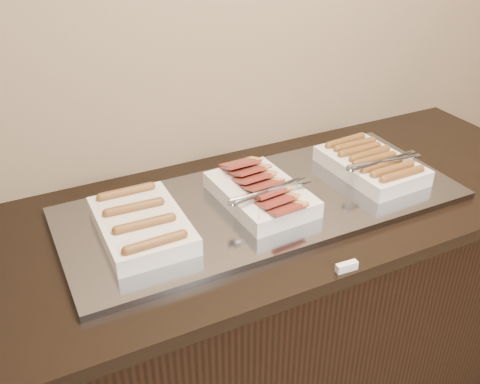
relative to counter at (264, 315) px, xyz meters
name	(u,v)px	position (x,y,z in m)	size (l,w,h in m)	color
counter	(264,315)	(0.00, 0.00, 0.00)	(2.06, 0.76, 0.90)	black
warming_tray	(264,203)	(-0.01, 0.00, 0.46)	(1.20, 0.50, 0.02)	gray
dish_left	(141,224)	(-0.39, 0.00, 0.50)	(0.22, 0.33, 0.07)	white
dish_center	(261,192)	(-0.03, 0.00, 0.50)	(0.27, 0.35, 0.09)	white
dish_right	(372,164)	(0.38, 0.00, 0.50)	(0.26, 0.34, 0.08)	white
label_holder	(347,267)	(0.03, -0.36, 0.46)	(0.06, 0.02, 0.02)	white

